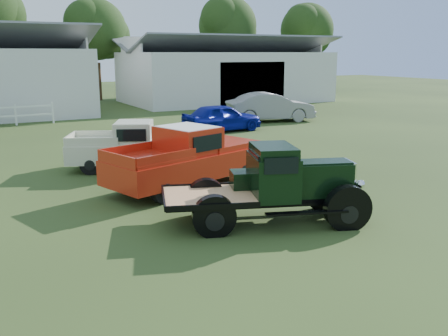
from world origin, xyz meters
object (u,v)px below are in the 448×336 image
vintage_flatbed (269,184)px  white_pickup (132,146)px  misc_car_blue (222,118)px  red_pickup (186,157)px  misc_car_grey (270,107)px

vintage_flatbed → white_pickup: size_ratio=1.06×
vintage_flatbed → misc_car_blue: (5.61, 13.08, -0.22)m
red_pickup → misc_car_blue: 11.05m
red_pickup → misc_car_blue: bearing=39.0°
vintage_flatbed → misc_car_grey: size_ratio=0.93×
white_pickup → red_pickup: bearing=-53.0°
vintage_flatbed → red_pickup: (-0.46, 3.85, -0.00)m
misc_car_blue → misc_car_grey: bearing=-68.3°
white_pickup → misc_car_grey: misc_car_grey is taller
red_pickup → misc_car_grey: (10.39, 11.30, -0.09)m
red_pickup → misc_car_grey: red_pickup is taller
white_pickup → misc_car_blue: 9.14m
red_pickup → misc_car_grey: 15.35m
white_pickup → misc_car_blue: (6.75, 6.15, -0.11)m
vintage_flatbed → white_pickup: 7.02m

